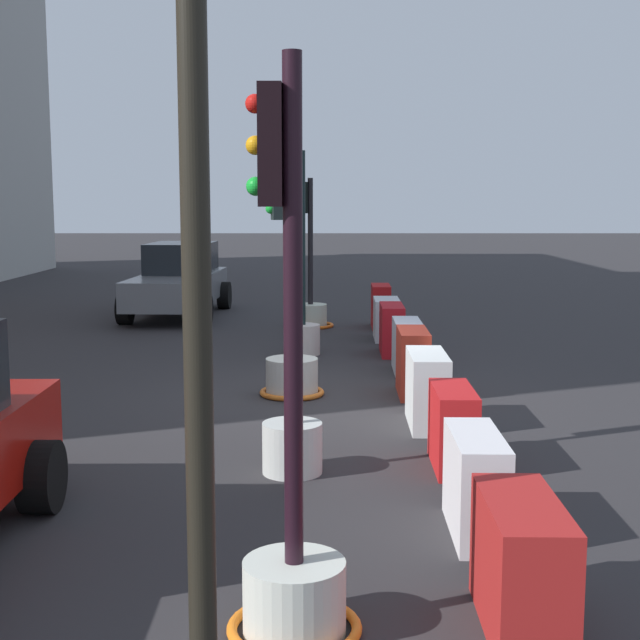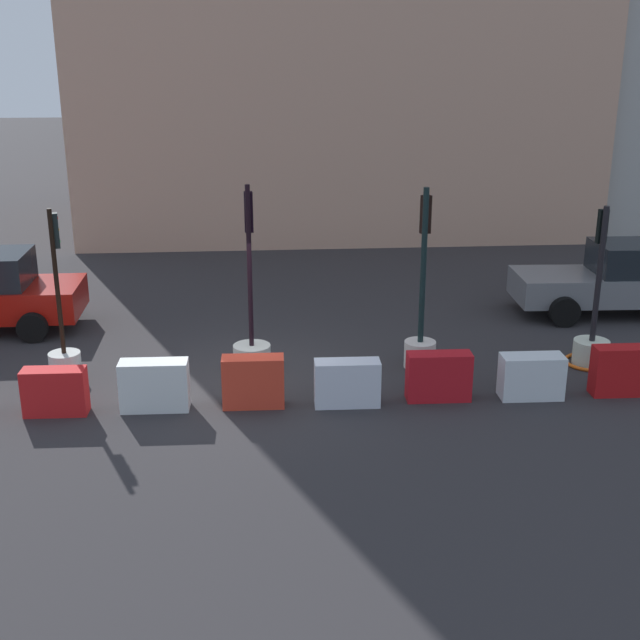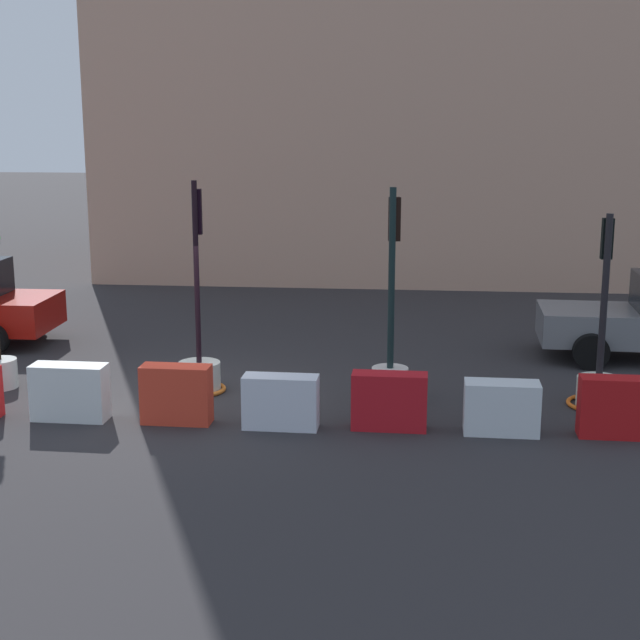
% 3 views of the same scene
% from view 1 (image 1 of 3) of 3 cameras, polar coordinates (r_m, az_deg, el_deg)
% --- Properties ---
extents(ground_plane, '(120.00, 120.00, 0.00)m').
position_cam_1_polar(ground_plane, '(12.08, 0.47, -4.93)').
color(ground_plane, '#2C2A2C').
extents(traffic_light_0, '(0.84, 0.84, 3.49)m').
position_cam_1_polar(traffic_light_0, '(5.51, -1.80, -13.72)').
color(traffic_light_0, silver).
rests_on(traffic_light_0, ground_plane).
extents(traffic_light_1, '(0.59, 0.59, 3.20)m').
position_cam_1_polar(traffic_light_1, '(8.61, -1.89, -5.97)').
color(traffic_light_1, silver).
rests_on(traffic_light_1, ground_plane).
extents(traffic_light_2, '(0.89, 0.89, 3.57)m').
position_cam_1_polar(traffic_light_2, '(12.04, -1.87, -2.60)').
color(traffic_light_2, beige).
rests_on(traffic_light_2, ground_plane).
extents(traffic_light_3, '(0.61, 0.61, 3.48)m').
position_cam_1_polar(traffic_light_3, '(15.19, -1.19, 0.50)').
color(traffic_light_3, silver).
rests_on(traffic_light_3, ground_plane).
extents(traffic_light_4, '(0.98, 0.98, 3.11)m').
position_cam_1_polar(traffic_light_4, '(18.55, -0.64, 1.01)').
color(traffic_light_4, silver).
rests_on(traffic_light_4, ground_plane).
extents(construction_barrier_0, '(1.16, 0.48, 0.82)m').
position_cam_1_polar(construction_barrier_0, '(5.78, 12.89, -15.25)').
color(construction_barrier_0, '#B0201E').
rests_on(construction_barrier_0, ground_plane).
extents(construction_barrier_1, '(1.11, 0.41, 0.82)m').
position_cam_1_polar(construction_barrier_1, '(7.24, 10.04, -10.42)').
color(construction_barrier_1, white).
rests_on(construction_barrier_1, ground_plane).
extents(construction_barrier_2, '(1.06, 0.41, 0.81)m').
position_cam_1_polar(construction_barrier_2, '(8.93, 8.60, -6.93)').
color(construction_barrier_2, red).
rests_on(construction_barrier_2, ground_plane).
extents(construction_barrier_3, '(1.16, 0.45, 0.87)m').
position_cam_1_polar(construction_barrier_3, '(10.50, 6.96, -4.49)').
color(construction_barrier_3, silver).
rests_on(construction_barrier_3, ground_plane).
extents(construction_barrier_4, '(1.06, 0.41, 0.90)m').
position_cam_1_polar(construction_barrier_4, '(12.13, 6.02, -2.75)').
color(construction_barrier_4, red).
rests_on(construction_barrier_4, ground_plane).
extents(construction_barrier_5, '(1.13, 0.43, 0.81)m').
position_cam_1_polar(construction_barrier_5, '(13.72, 5.66, -1.71)').
color(construction_barrier_5, silver).
rests_on(construction_barrier_5, ground_plane).
extents(construction_barrier_6, '(1.13, 0.41, 0.86)m').
position_cam_1_polar(construction_barrier_6, '(15.30, 4.67, -0.62)').
color(construction_barrier_6, '#B5141C').
rests_on(construction_barrier_6, ground_plane).
extents(construction_barrier_7, '(1.10, 0.50, 0.78)m').
position_cam_1_polar(construction_barrier_7, '(16.94, 4.33, 0.06)').
color(construction_barrier_7, silver).
rests_on(construction_barrier_7, ground_plane).
extents(construction_barrier_8, '(0.98, 0.40, 0.90)m').
position_cam_1_polar(construction_barrier_8, '(18.51, 3.95, 0.90)').
color(construction_barrier_8, '#B01214').
rests_on(construction_barrier_8, ground_plane).
extents(car_grey_saloon, '(4.64, 2.14, 1.66)m').
position_cam_1_polar(car_grey_saloon, '(20.66, -9.12, 2.56)').
color(car_grey_saloon, slate).
rests_on(car_grey_saloon, ground_plane).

